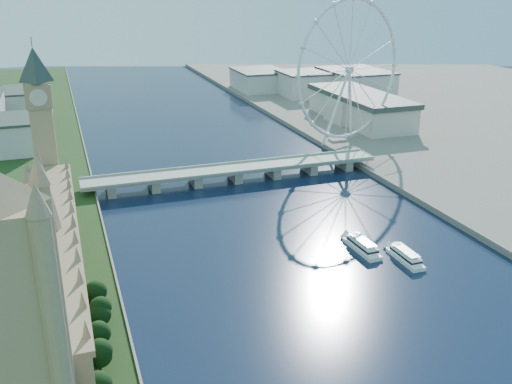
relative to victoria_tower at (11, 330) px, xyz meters
name	(u,v)px	position (x,y,z in m)	size (l,w,h in m)	color
victoria_tower	(11,330)	(0.00, 0.00, 0.00)	(28.16, 28.16, 112.00)	tan
parliament_range	(52,259)	(7.00, 115.00, -36.01)	(24.00, 200.00, 70.00)	tan
big_ben	(40,109)	(7.00, 223.00, 12.08)	(20.02, 20.02, 110.00)	tan
westminster_bridge	(235,172)	(135.00, 245.00, -47.86)	(220.00, 22.00, 9.50)	gray
london_eye	(349,70)	(254.98, 300.08, 13.03)	(113.60, 39.12, 124.30)	silver
county_hall	(359,124)	(310.00, 375.00, -54.49)	(54.00, 144.00, 35.00)	beige
city_skyline	(201,94)	(174.22, 505.08, -37.53)	(505.00, 280.00, 32.00)	beige
tour_boat_near	(362,250)	(165.70, 109.13, -54.49)	(8.25, 32.15, 7.13)	white
tour_boat_far	(405,261)	(181.22, 90.91, -54.49)	(7.69, 30.07, 6.65)	white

